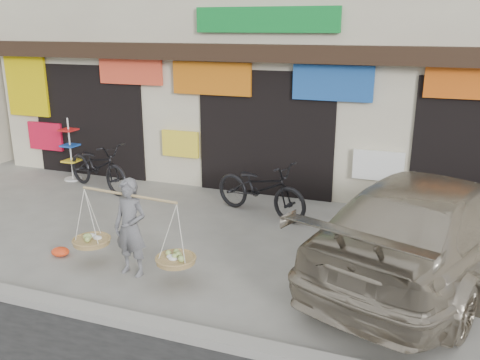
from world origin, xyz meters
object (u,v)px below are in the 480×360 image
(street_vendor, at_px, (131,232))
(suv, at_px, (433,225))
(bike_2, at_px, (261,188))
(display_rack, at_px, (71,155))
(bike_0, at_px, (98,166))

(street_vendor, bearing_deg, suv, 25.72)
(bike_2, xyz_separation_m, display_rack, (-5.00, 0.69, 0.06))
(street_vendor, height_order, display_rack, display_rack)
(bike_0, bearing_deg, street_vendor, -117.69)
(street_vendor, relative_size, bike_2, 0.99)
(bike_0, xyz_separation_m, bike_2, (3.94, -0.27, -0.00))
(suv, bearing_deg, street_vendor, 40.51)
(street_vendor, height_order, bike_2, street_vendor)
(suv, bearing_deg, bike_0, 6.11)
(bike_2, bearing_deg, display_rack, 100.80)
(street_vendor, distance_m, bike_2, 3.22)
(street_vendor, xyz_separation_m, bike_0, (-2.91, 3.31, -0.12))
(street_vendor, distance_m, suv, 4.46)
(bike_0, distance_m, suv, 7.30)
(bike_0, bearing_deg, bike_2, -72.91)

